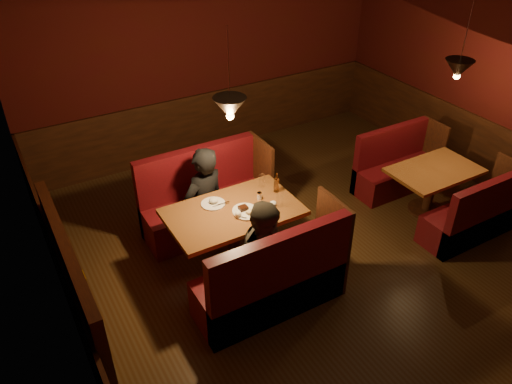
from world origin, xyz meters
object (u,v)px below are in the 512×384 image
main_bench_far (206,204)px  second_bench_far (395,169)px  second_bench_near (474,219)px  diner_b (268,238)px  second_table (433,180)px  main_table (235,223)px  diner_a (203,185)px  main_bench_near (275,284)px

main_bench_far → second_bench_far: bearing=-9.9°
second_bench_near → diner_b: (-2.79, 0.47, 0.48)m
second_bench_near → diner_b: diner_b is taller
second_table → second_bench_far: second_bench_far is taller
main_table → diner_a: diner_a is taller
main_bench_near → diner_a: size_ratio=0.98×
main_table → second_bench_near: (2.86, -1.07, -0.32)m
main_bench_far → diner_b: size_ratio=1.06×
main_bench_near → second_table: main_bench_near is taller
diner_a → main_table: bearing=83.8°
main_bench_far → diner_b: (0.06, -1.46, 0.42)m
main_table → second_table: 2.86m
second_bench_near → main_table: bearing=159.5°
second_bench_far → second_table: bearing=-92.2°
main_bench_near → second_bench_near: main_bench_near is taller
second_table → second_bench_near: 0.74m
second_table → main_bench_near: bearing=-170.0°
second_table → second_bench_far: bearing=87.8°
second_bench_far → second_bench_near: bearing=-90.0°
main_bench_far → diner_b: bearing=-87.7°
main_table → main_bench_near: size_ratio=0.91×
main_bench_far → main_bench_near: (0.00, -1.70, 0.00)m
main_bench_far → second_table: size_ratio=1.39×
main_table → second_bench_far: main_table is taller
second_table → diner_b: size_ratio=0.76×
main_bench_near → main_table: bearing=91.1°
second_bench_far → main_bench_far: bearing=170.1°
main_bench_far → diner_a: bearing=-115.3°
second_bench_near → diner_b: bearing=170.5°
second_bench_near → diner_a: bearing=150.8°
second_table → second_bench_near: second_bench_near is taller
main_bench_far → main_bench_near: same height
main_table → diner_b: bearing=-82.9°
main_bench_far → second_bench_far: (2.85, -0.50, -0.06)m
second_table → diner_a: bearing=162.1°
main_bench_near → second_table: 2.87m
diner_a → diner_b: bearing=82.2°
second_bench_near → main_bench_far: bearing=146.0°
main_table → diner_a: 0.64m
diner_a → diner_b: 1.21m
second_table → second_bench_near: (0.03, -0.71, -0.20)m
main_bench_far → second_bench_near: size_ratio=1.25×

